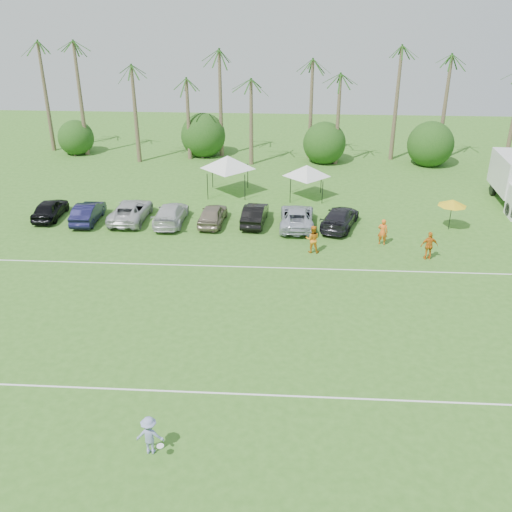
{
  "coord_description": "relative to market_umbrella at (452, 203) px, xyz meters",
  "views": [
    {
      "loc": [
        2.78,
        -17.16,
        15.69
      ],
      "look_at": [
        0.96,
        12.25,
        1.6
      ],
      "focal_mm": 40.0,
      "sensor_mm": 36.0,
      "label": 1
    }
  ],
  "objects": [
    {
      "name": "palm_tree_0",
      "position": [
        -36.09,
        17.16,
        5.48
      ],
      "size": [
        2.4,
        2.4,
        8.9
      ],
      "color": "brown",
      "rests_on": "ground"
    },
    {
      "name": "sideline_player_c",
      "position": [
        -2.5,
        -5.0,
        -1.08
      ],
      "size": [
        1.12,
        0.56,
        1.84
      ],
      "primitive_type": "imported",
      "rotation": [
        0.0,
        0.0,
        3.25
      ],
      "color": "orange",
      "rests_on": "ground"
    },
    {
      "name": "bush_tree_1",
      "position": [
        -20.09,
        18.16,
        -0.2
      ],
      "size": [
        4.0,
        4.0,
        4.0
      ],
      "color": "brown",
      "rests_on": "ground"
    },
    {
      "name": "parked_car_4",
      "position": [
        -16.8,
        0.01,
        -1.29
      ],
      "size": [
        1.94,
        4.27,
        1.42
      ],
      "primitive_type": "imported",
      "rotation": [
        0.0,
        0.0,
        3.08
      ],
      "color": "gray",
      "rests_on": "ground"
    },
    {
      "name": "parked_car_3",
      "position": [
        -19.84,
        -0.03,
        -1.29
      ],
      "size": [
        2.04,
        4.91,
        1.42
      ],
      "primitive_type": "imported",
      "rotation": [
        0.0,
        0.0,
        3.13
      ],
      "color": "silver",
      "rests_on": "ground"
    },
    {
      "name": "field_lines",
      "position": [
        -14.09,
        -12.84,
        -1.99
      ],
      "size": [
        80.0,
        12.1,
        0.01
      ],
      "color": "white",
      "rests_on": "ground"
    },
    {
      "name": "canopy_tent_right",
      "position": [
        -9.99,
        6.0,
        0.72
      ],
      "size": [
        3.92,
        3.92,
        3.18
      ],
      "color": "black",
      "rests_on": "ground"
    },
    {
      "name": "sideline_player_b",
      "position": [
        -9.75,
        -4.43,
        -1.08
      ],
      "size": [
        0.93,
        0.74,
        1.84
      ],
      "primitive_type": "imported",
      "rotation": [
        0.0,
        0.0,
        3.1
      ],
      "color": "orange",
      "rests_on": "ground"
    },
    {
      "name": "parked_car_1",
      "position": [
        -25.91,
        -0.12,
        -1.29
      ],
      "size": [
        1.6,
        4.34,
        1.42
      ],
      "primitive_type": "imported",
      "rotation": [
        0.0,
        0.0,
        3.16
      ],
      "color": "#121234",
      "rests_on": "ground"
    },
    {
      "name": "palm_tree_8",
      "position": [
        -1.09,
        17.16,
        5.48
      ],
      "size": [
        2.4,
        2.4,
        8.9
      ],
      "color": "brown",
      "rests_on": "ground"
    },
    {
      "name": "parked_car_2",
      "position": [
        -22.87,
        0.34,
        -1.29
      ],
      "size": [
        2.49,
        5.17,
        1.42
      ],
      "primitive_type": "imported",
      "rotation": [
        0.0,
        0.0,
        3.12
      ],
      "color": "#B8B8BA",
      "rests_on": "ground"
    },
    {
      "name": "palm_tree_1",
      "position": [
        -31.09,
        17.16,
        6.35
      ],
      "size": [
        2.4,
        2.4,
        9.9
      ],
      "color": "brown",
      "rests_on": "ground"
    },
    {
      "name": "parked_car_5",
      "position": [
        -13.77,
        0.25,
        -1.29
      ],
      "size": [
        1.86,
        4.42,
        1.42
      ],
      "primitive_type": "imported",
      "rotation": [
        0.0,
        0.0,
        3.06
      ],
      "color": "black",
      "rests_on": "ground"
    },
    {
      "name": "sideline_player_a",
      "position": [
        -5.09,
        -2.89,
        -1.1
      ],
      "size": [
        0.75,
        0.59,
        1.79
      ],
      "primitive_type": "imported",
      "rotation": [
        0.0,
        0.0,
        2.87
      ],
      "color": "orange",
      "rests_on": "ground"
    },
    {
      "name": "market_umbrella",
      "position": [
        0.0,
        0.0,
        0.0
      ],
      "size": [
        2.0,
        2.0,
        2.23
      ],
      "color": "black",
      "rests_on": "ground"
    },
    {
      "name": "bush_tree_3",
      "position": [
        1.91,
        18.16,
        -0.2
      ],
      "size": [
        4.0,
        4.0,
        4.0
      ],
      "color": "brown",
      "rests_on": "ground"
    },
    {
      "name": "palm_tree_4",
      "position": [
        -18.09,
        17.16,
        5.48
      ],
      "size": [
        2.4,
        2.4,
        8.9
      ],
      "color": "brown",
      "rests_on": "ground"
    },
    {
      "name": "palm_tree_9",
      "position": [
        3.91,
        17.16,
        6.35
      ],
      "size": [
        2.4,
        2.4,
        9.9
      ],
      "color": "brown",
      "rests_on": "ground"
    },
    {
      "name": "ground",
      "position": [
        -14.09,
        -20.84,
        -2.0
      ],
      "size": [
        120.0,
        120.0,
        0.0
      ],
      "primitive_type": "plane",
      "color": "#386D20",
      "rests_on": "ground"
    },
    {
      "name": "palm_tree_2",
      "position": [
        -26.09,
        17.16,
        7.22
      ],
      "size": [
        2.4,
        2.4,
        10.9
      ],
      "color": "brown",
      "rests_on": "ground"
    },
    {
      "name": "palm_tree_3",
      "position": [
        -22.09,
        17.16,
        8.07
      ],
      "size": [
        2.4,
        2.4,
        11.9
      ],
      "color": "brown",
      "rests_on": "ground"
    },
    {
      "name": "parked_car_0",
      "position": [
        -28.95,
        0.42,
        -1.29
      ],
      "size": [
        1.75,
        4.2,
        1.42
      ],
      "primitive_type": "imported",
      "rotation": [
        0.0,
        0.0,
        3.16
      ],
      "color": "black",
      "rests_on": "ground"
    },
    {
      "name": "parked_car_6",
      "position": [
        -10.73,
        -0.12,
        -1.29
      ],
      "size": [
        2.4,
        5.13,
        1.42
      ],
      "primitive_type": "imported",
      "rotation": [
        0.0,
        0.0,
        3.13
      ],
      "color": "#AEB3C0",
      "rests_on": "ground"
    },
    {
      "name": "palm_tree_5",
      "position": [
        -14.09,
        17.16,
        6.35
      ],
      "size": [
        2.4,
        2.4,
        9.9
      ],
      "color": "brown",
      "rests_on": "ground"
    },
    {
      "name": "bush_tree_0",
      "position": [
        -33.09,
        18.16,
        -0.2
      ],
      "size": [
        4.0,
        4.0,
        4.0
      ],
      "color": "brown",
      "rests_on": "ground"
    },
    {
      "name": "palm_tree_6",
      "position": [
        -10.09,
        17.16,
        7.22
      ],
      "size": [
        2.4,
        2.4,
        10.9
      ],
      "color": "brown",
      "rests_on": "ground"
    },
    {
      "name": "palm_tree_7",
      "position": [
        -6.09,
        17.16,
        8.07
      ],
      "size": [
        2.4,
        2.4,
        11.9
      ],
      "color": "brown",
      "rests_on": "ground"
    },
    {
      "name": "frisbee_player",
      "position": [
        -16.18,
        -22.33,
        -1.2
      ],
      "size": [
        1.09,
        0.7,
        1.59
      ],
      "rotation": [
        0.0,
        0.0,
        3.14
      ],
      "color": "#8791C0",
      "rests_on": "ground"
    },
    {
      "name": "bush_tree_2",
      "position": [
        -8.09,
        18.16,
        -0.2
      ],
      "size": [
        4.0,
        4.0,
        4.0
      ],
      "color": "brown",
      "rests_on": "ground"
    },
    {
      "name": "parked_car_7",
      "position": [
        -7.7,
        -0.05,
        -1.29
      ],
      "size": [
        3.39,
        5.27,
        1.42
      ],
      "primitive_type": "imported",
      "rotation": [
        0.0,
        0.0,
        2.83
      ],
      "color": "black",
      "rests_on": "ground"
    },
    {
      "name": "canopy_tent_left",
      "position": [
        -16.37,
        6.65,
        1.2
      ],
      "size": [
        4.61,
        4.61,
        3.73
      ],
      "color": "black",
      "rests_on": "ground"
    }
  ]
}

